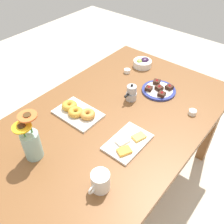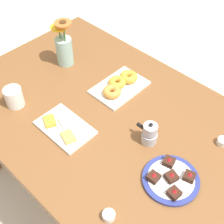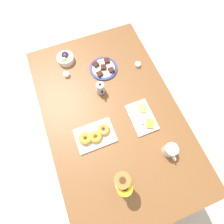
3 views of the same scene
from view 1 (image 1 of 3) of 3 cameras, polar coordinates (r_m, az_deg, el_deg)
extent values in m
plane|color=beige|center=(2.08, 0.00, -16.38)|extent=(6.00, 6.00, 0.00)
cube|color=brown|center=(1.52, 0.00, -1.70)|extent=(1.60, 1.00, 0.04)
cube|color=brown|center=(2.39, 3.20, 5.30)|extent=(0.07, 0.07, 0.70)
cube|color=brown|center=(2.13, 21.57, -3.54)|extent=(0.07, 0.07, 0.70)
cylinder|color=white|center=(1.15, -2.64, -15.51)|extent=(0.09, 0.09, 0.10)
cylinder|color=brown|center=(1.12, -2.71, -14.29)|extent=(0.08, 0.08, 0.00)
torus|color=white|center=(1.13, -4.58, -17.29)|extent=(0.05, 0.01, 0.05)
cylinder|color=white|center=(1.98, 6.97, 10.95)|extent=(0.14, 0.14, 0.05)
ellipsoid|color=#2D1938|center=(1.98, 7.48, 11.57)|extent=(0.08, 0.06, 0.04)
ellipsoid|color=#9EC14C|center=(1.95, 6.26, 11.40)|extent=(0.05, 0.04, 0.04)
cube|color=white|center=(1.35, 3.61, -6.92)|extent=(0.26, 0.17, 0.01)
cube|color=#EFB74C|center=(1.37, 6.15, -5.64)|extent=(0.08, 0.07, 0.01)
cube|color=white|center=(1.34, 2.43, -6.62)|extent=(0.08, 0.06, 0.01)
cube|color=orange|center=(1.29, 2.84, -8.89)|extent=(0.08, 0.08, 0.02)
cube|color=white|center=(1.53, -7.78, -0.37)|extent=(0.19, 0.28, 0.01)
torus|color=gold|center=(1.55, -9.73, 1.43)|extent=(0.13, 0.13, 0.04)
torus|color=gold|center=(1.50, -8.33, 0.00)|extent=(0.11, 0.11, 0.04)
torus|color=#D28839|center=(1.48, -5.61, -0.52)|extent=(0.12, 0.12, 0.04)
cylinder|color=white|center=(1.59, 17.93, -0.05)|extent=(0.05, 0.05, 0.03)
cylinder|color=#C68923|center=(1.58, 18.00, 0.22)|extent=(0.04, 0.04, 0.01)
cylinder|color=white|center=(1.89, 3.48, 9.34)|extent=(0.05, 0.05, 0.03)
cylinder|color=maroon|center=(1.89, 3.49, 9.60)|extent=(0.04, 0.04, 0.01)
cylinder|color=navy|center=(1.73, 10.62, 4.88)|extent=(0.23, 0.23, 0.01)
cylinder|color=white|center=(1.73, 10.63, 4.94)|extent=(0.19, 0.19, 0.01)
cube|color=#381E14|center=(1.74, 12.97, 5.53)|extent=(0.05, 0.05, 0.02)
cone|color=red|center=(1.73, 13.06, 6.04)|extent=(0.02, 0.02, 0.01)
cube|color=#381E14|center=(1.66, 11.28, 4.02)|extent=(0.05, 0.05, 0.02)
cone|color=red|center=(1.65, 11.36, 4.54)|extent=(0.02, 0.02, 0.01)
cube|color=#381E14|center=(1.77, 10.17, 6.79)|extent=(0.05, 0.05, 0.02)
cone|color=red|center=(1.76, 10.24, 7.30)|extent=(0.02, 0.02, 0.01)
cube|color=#381E14|center=(1.70, 8.40, 5.35)|extent=(0.05, 0.05, 0.02)
cone|color=red|center=(1.69, 8.46, 5.87)|extent=(0.02, 0.02, 0.01)
cube|color=#381E14|center=(1.72, 10.71, 5.45)|extent=(0.05, 0.05, 0.02)
cone|color=red|center=(1.71, 10.79, 5.96)|extent=(0.02, 0.02, 0.01)
cylinder|color=#99C1B7|center=(1.30, -17.81, -7.24)|extent=(0.09, 0.09, 0.16)
cylinder|color=#3D702D|center=(1.22, -18.27, -2.73)|extent=(0.01, 0.01, 0.10)
cylinder|color=orange|center=(1.19, -18.81, -0.85)|extent=(0.09, 0.09, 0.01)
cylinder|color=#472D14|center=(1.18, -18.87, -0.63)|extent=(0.04, 0.04, 0.01)
cylinder|color=#3D702D|center=(1.22, -19.57, -4.37)|extent=(0.01, 0.01, 0.06)
cylinder|color=yellow|center=(1.20, -19.93, -3.23)|extent=(0.09, 0.09, 0.01)
cylinder|color=#472D14|center=(1.20, -20.00, -3.02)|extent=(0.04, 0.04, 0.01)
cylinder|color=#B7B7BC|center=(1.62, 4.42, 3.64)|extent=(0.07, 0.07, 0.05)
cylinder|color=#B7B7BC|center=(1.61, 4.47, 4.46)|extent=(0.05, 0.05, 0.01)
cylinder|color=#B7B7BC|center=(1.59, 4.52, 5.23)|extent=(0.06, 0.06, 0.04)
sphere|color=black|center=(1.57, 4.58, 6.12)|extent=(0.02, 0.02, 0.02)
cube|color=black|center=(1.57, 3.34, 3.75)|extent=(0.04, 0.01, 0.01)
camera|label=2|loc=(1.54, 49.61, 33.32)|focal=50.00mm
camera|label=3|loc=(0.99, -38.59, 48.81)|focal=28.00mm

